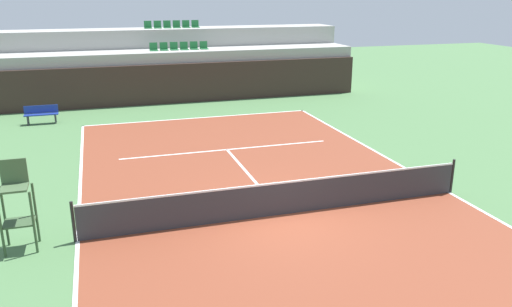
{
  "coord_description": "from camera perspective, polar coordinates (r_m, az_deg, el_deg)",
  "views": [
    {
      "loc": [
        -4.62,
        -12.3,
        5.95
      ],
      "look_at": [
        -0.18,
        2.0,
        1.2
      ],
      "focal_mm": 36.0,
      "sensor_mm": 36.0,
      "label": 1
    }
  ],
  "objects": [
    {
      "name": "ground_plane",
      "position": [
        14.42,
        3.05,
        -6.79
      ],
      "size": [
        80.0,
        80.0,
        0.0
      ],
      "primitive_type": "plane",
      "color": "#477042"
    },
    {
      "name": "back_wall",
      "position": [
        28.97,
        -7.92,
        7.75
      ],
      "size": [
        20.43,
        0.3,
        2.16
      ],
      "primitive_type": "cube",
      "color": "#33231E",
      "rests_on": "ground_plane"
    },
    {
      "name": "baseline_far",
      "position": [
        25.39,
        -6.32,
        3.96
      ],
      "size": [
        11.0,
        0.1,
        0.0
      ],
      "primitive_type": "cube",
      "color": "white",
      "rests_on": "court_surface"
    },
    {
      "name": "stands_tier_lower",
      "position": [
        30.23,
        -8.38,
        8.72
      ],
      "size": [
        20.43,
        2.4,
        2.76
      ],
      "primitive_type": "cube",
      "color": "#9E9E99",
      "rests_on": "ground_plane"
    },
    {
      "name": "seating_row_lower",
      "position": [
        30.14,
        -8.54,
        11.57
      ],
      "size": [
        3.31,
        0.44,
        0.44
      ],
      "color": "#1E6633",
      "rests_on": "stands_tier_lower"
    },
    {
      "name": "seating_row_upper",
      "position": [
        32.42,
        -9.32,
        13.83
      ],
      "size": [
        3.31,
        0.44,
        0.44
      ],
      "color": "#1E6633",
      "rests_on": "stands_tier_upper"
    },
    {
      "name": "umpire_chair",
      "position": [
        13.4,
        -25.05,
        -4.97
      ],
      "size": [
        0.76,
        0.66,
        2.2
      ],
      "color": "#334C2D",
      "rests_on": "ground_plane"
    },
    {
      "name": "tennis_net",
      "position": [
        14.22,
        3.09,
        -4.92
      ],
      "size": [
        11.08,
        0.08,
        1.07
      ],
      "color": "black",
      "rests_on": "court_surface"
    },
    {
      "name": "centre_service_line",
      "position": [
        17.23,
        -0.62,
        -2.56
      ],
      "size": [
        0.1,
        6.4,
        0.0
      ],
      "primitive_type": "cube",
      "color": "white",
      "rests_on": "court_surface"
    },
    {
      "name": "player_bench",
      "position": [
        26.08,
        -22.76,
        4.17
      ],
      "size": [
        1.5,
        0.4,
        0.85
      ],
      "color": "navy",
      "rests_on": "ground_plane"
    },
    {
      "name": "service_line_far",
      "position": [
        20.15,
        -3.24,
        0.44
      ],
      "size": [
        8.26,
        0.1,
        0.0
      ],
      "primitive_type": "cube",
      "color": "white",
      "rests_on": "court_surface"
    },
    {
      "name": "sideline_left",
      "position": [
        13.68,
        -19.2,
        -9.18
      ],
      "size": [
        0.1,
        24.0,
        0.0
      ],
      "primitive_type": "cube",
      "color": "white",
      "rests_on": "court_surface"
    },
    {
      "name": "court_surface",
      "position": [
        14.42,
        3.05,
        -6.77
      ],
      "size": [
        11.0,
        24.0,
        0.01
      ],
      "primitive_type": "cube",
      "color": "brown",
      "rests_on": "ground_plane"
    },
    {
      "name": "stands_tier_upper",
      "position": [
        32.51,
        -9.11,
        10.24
      ],
      "size": [
        20.43,
        2.4,
        3.82
      ],
      "primitive_type": "cube",
      "color": "#9E9E99",
      "rests_on": "ground_plane"
    },
    {
      "name": "sideline_right",
      "position": [
        16.97,
        20.64,
        -4.07
      ],
      "size": [
        0.1,
        24.0,
        0.0
      ],
      "primitive_type": "cube",
      "color": "white",
      "rests_on": "court_surface"
    }
  ]
}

